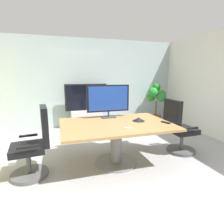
% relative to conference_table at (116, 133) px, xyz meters
% --- Properties ---
extents(ground_plane, '(6.76, 6.76, 0.00)m').
position_rel_conference_table_xyz_m(ground_plane, '(-0.08, -0.21, -0.56)').
color(ground_plane, '#99999E').
extents(wall_back_glass_partition, '(5.73, 0.10, 2.61)m').
position_rel_conference_table_xyz_m(wall_back_glass_partition, '(-0.08, 2.67, 0.75)').
color(wall_back_glass_partition, '#9EB2B7').
rests_on(wall_back_glass_partition, ground).
extents(conference_table, '(1.88, 1.29, 0.73)m').
position_rel_conference_table_xyz_m(conference_table, '(0.00, 0.00, 0.00)').
color(conference_table, olive).
rests_on(conference_table, ground).
extents(office_chair_left, '(0.62, 0.60, 1.09)m').
position_rel_conference_table_xyz_m(office_chair_left, '(-1.33, -0.02, -0.10)').
color(office_chair_left, '#4C4C51').
rests_on(office_chair_left, ground).
extents(office_chair_right, '(0.60, 0.58, 1.09)m').
position_rel_conference_table_xyz_m(office_chair_right, '(1.33, 0.06, -0.10)').
color(office_chair_right, '#4C4C51').
rests_on(office_chair_right, ground).
extents(tv_monitor, '(0.84, 0.18, 0.64)m').
position_rel_conference_table_xyz_m(tv_monitor, '(-0.01, 0.47, 0.54)').
color(tv_monitor, '#333338').
rests_on(tv_monitor, conference_table).
extents(wall_display_unit, '(1.20, 0.36, 1.31)m').
position_rel_conference_table_xyz_m(wall_display_unit, '(-0.17, 2.31, -0.12)').
color(wall_display_unit, '#B7BABC').
rests_on(wall_display_unit, ground).
extents(potted_plant, '(0.64, 0.54, 1.30)m').
position_rel_conference_table_xyz_m(potted_plant, '(1.99, 2.06, 0.21)').
color(potted_plant, brown).
rests_on(potted_plant, ground).
extents(conference_phone, '(0.22, 0.22, 0.07)m').
position_rel_conference_table_xyz_m(conference_phone, '(0.44, 0.03, 0.21)').
color(conference_phone, black).
rests_on(conference_phone, conference_table).
extents(remote_control, '(0.11, 0.18, 0.02)m').
position_rel_conference_table_xyz_m(remote_control, '(0.83, -0.23, 0.19)').
color(remote_control, black).
rests_on(remote_control, conference_table).
extents(whiteboard_marker, '(0.12, 0.09, 0.02)m').
position_rel_conference_table_xyz_m(whiteboard_marker, '(0.07, -0.37, 0.19)').
color(whiteboard_marker, silver).
rests_on(whiteboard_marker, conference_table).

